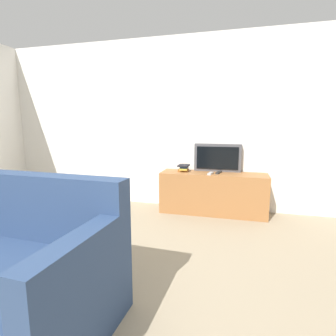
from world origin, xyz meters
name	(u,v)px	position (x,y,z in m)	size (l,w,h in m)	color
wall_back	(183,124)	(0.00, 3.03, 1.30)	(9.00, 0.06, 2.60)	white
tv_stand	(213,193)	(0.50, 2.77, 0.30)	(1.52, 0.43, 0.60)	#9E6638
television	(217,158)	(0.54, 2.94, 0.80)	(0.69, 0.09, 0.41)	#4C4C51
book_stack	(184,168)	(0.06, 2.81, 0.65)	(0.16, 0.22, 0.10)	#995623
remote_on_stand	(219,172)	(0.58, 2.77, 0.61)	(0.08, 0.20, 0.02)	#2D2D2D
remote_secondary	(210,173)	(0.47, 2.66, 0.61)	(0.08, 0.18, 0.02)	#B7B7B7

